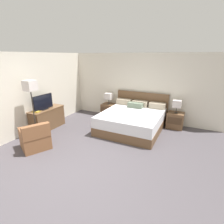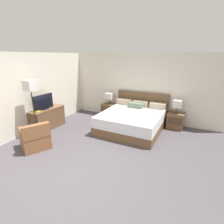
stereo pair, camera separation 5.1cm
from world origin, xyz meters
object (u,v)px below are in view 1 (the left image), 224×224
at_px(nightstand_left, 109,110).
at_px(floor_lamp, 31,90).
at_px(bed, 132,120).
at_px(tv, 43,102).
at_px(dresser, 47,118).
at_px(nightstand_right, 175,120).
at_px(table_lamp_left, 109,96).
at_px(book_red_cover, 36,112).
at_px(table_lamp_right, 177,104).
at_px(armchair_by_window, 35,139).

relative_size(nightstand_left, floor_lamp, 0.31).
distance_m(bed, tv, 3.03).
height_order(dresser, tv, tv).
relative_size(nightstand_left, nightstand_right, 1.00).
bearing_deg(tv, floor_lamp, -72.55).
distance_m(dresser, floor_lamp, 1.29).
bearing_deg(table_lamp_left, book_red_cover, -118.95).
bearing_deg(nightstand_right, floor_lamp, -144.88).
distance_m(tv, book_red_cover, 0.39).
height_order(table_lamp_left, dresser, table_lamp_left).
height_order(nightstand_right, table_lamp_right, table_lamp_right).
distance_m(table_lamp_left, floor_lamp, 2.97).
distance_m(tv, floor_lamp, 0.77).
relative_size(bed, table_lamp_right, 4.77).
distance_m(nightstand_left, tv, 2.59).
bearing_deg(bed, armchair_by_window, -128.05).
relative_size(nightstand_right, dresser, 0.45).
bearing_deg(table_lamp_left, floor_lamp, -113.84).
distance_m(table_lamp_right, dresser, 4.46).
bearing_deg(armchair_by_window, floor_lamp, 137.77).
bearing_deg(book_red_cover, table_lamp_right, 31.61).
bearing_deg(armchair_by_window, dresser, 122.73).
xyz_separation_m(table_lamp_left, floor_lamp, (-1.17, -2.66, 0.60)).
bearing_deg(nightstand_right, book_red_cover, -148.40).
relative_size(table_lamp_right, tv, 0.58).
height_order(table_lamp_right, armchair_by_window, table_lamp_right).
distance_m(nightstand_left, dresser, 2.42).
bearing_deg(bed, book_red_cover, -147.79).
bearing_deg(table_lamp_right, table_lamp_left, 180.00).
bearing_deg(floor_lamp, tv, 107.45).
relative_size(book_red_cover, floor_lamp, 0.12).
distance_m(nightstand_right, armchair_by_window, 4.51).
height_order(nightstand_left, tv, tv).
relative_size(table_lamp_right, dresser, 0.36).
distance_m(nightstand_right, table_lamp_left, 2.67).
bearing_deg(nightstand_left, table_lamp_right, 0.03).
relative_size(tv, armchair_by_window, 0.84).
distance_m(table_lamp_right, tv, 4.48).
relative_size(bed, tv, 2.75).
distance_m(nightstand_left, table_lamp_left, 0.60).
bearing_deg(table_lamp_right, nightstand_right, -90.00).
bearing_deg(dresser, table_lamp_left, 56.09).
bearing_deg(floor_lamp, bed, 37.43).
bearing_deg(armchair_by_window, tv, 124.95).
relative_size(bed, book_red_cover, 10.09).
bearing_deg(tv, table_lamp_left, 57.39).
bearing_deg(book_red_cover, armchair_by_window, -45.22).
xyz_separation_m(nightstand_left, table_lamp_left, (-0.00, 0.00, 0.60)).
height_order(bed, floor_lamp, floor_lamp).
bearing_deg(bed, nightstand_right, 30.34).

